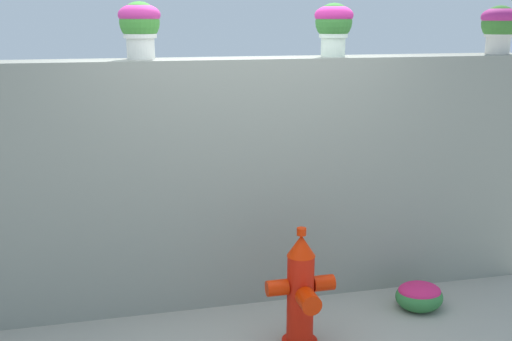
{
  "coord_description": "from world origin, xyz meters",
  "views": [
    {
      "loc": [
        -1.04,
        -3.78,
        2.24
      ],
      "look_at": [
        0.06,
        0.71,
        1.1
      ],
      "focal_mm": 43.65,
      "sensor_mm": 36.0,
      "label": 1
    }
  ],
  "objects_px": {
    "potted_plant_3": "(499,25)",
    "fire_hydrant": "(301,292)",
    "potted_plant_1": "(140,24)",
    "potted_plant_2": "(334,23)",
    "flower_bush_left": "(419,295)"
  },
  "relations": [
    {
      "from": "potted_plant_1",
      "to": "potted_plant_2",
      "type": "xyz_separation_m",
      "value": [
        1.48,
        -0.07,
        0.0
      ]
    },
    {
      "from": "fire_hydrant",
      "to": "potted_plant_3",
      "type": "bearing_deg",
      "value": 24.63
    },
    {
      "from": "potted_plant_2",
      "to": "flower_bush_left",
      "type": "xyz_separation_m",
      "value": [
        0.56,
        -0.58,
        -2.08
      ]
    },
    {
      "from": "potted_plant_1",
      "to": "fire_hydrant",
      "type": "distance_m",
      "value": 2.25
    },
    {
      "from": "potted_plant_1",
      "to": "potted_plant_3",
      "type": "distance_m",
      "value": 2.96
    },
    {
      "from": "potted_plant_2",
      "to": "potted_plant_3",
      "type": "xyz_separation_m",
      "value": [
        1.48,
        0.03,
        -0.01
      ]
    },
    {
      "from": "potted_plant_3",
      "to": "fire_hydrant",
      "type": "bearing_deg",
      "value": -155.37
    },
    {
      "from": "fire_hydrant",
      "to": "flower_bush_left",
      "type": "height_order",
      "value": "fire_hydrant"
    },
    {
      "from": "potted_plant_2",
      "to": "potted_plant_3",
      "type": "height_order",
      "value": "potted_plant_2"
    },
    {
      "from": "potted_plant_2",
      "to": "fire_hydrant",
      "type": "bearing_deg",
      "value": -120.33
    },
    {
      "from": "potted_plant_1",
      "to": "flower_bush_left",
      "type": "bearing_deg",
      "value": -17.53
    },
    {
      "from": "potted_plant_2",
      "to": "flower_bush_left",
      "type": "bearing_deg",
      "value": -45.63
    },
    {
      "from": "potted_plant_3",
      "to": "flower_bush_left",
      "type": "xyz_separation_m",
      "value": [
        -0.92,
        -0.61,
        -2.07
      ]
    },
    {
      "from": "potted_plant_1",
      "to": "potted_plant_2",
      "type": "distance_m",
      "value": 1.48
    },
    {
      "from": "potted_plant_2",
      "to": "fire_hydrant",
      "type": "xyz_separation_m",
      "value": [
        -0.52,
        -0.88,
        -1.8
      ]
    }
  ]
}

